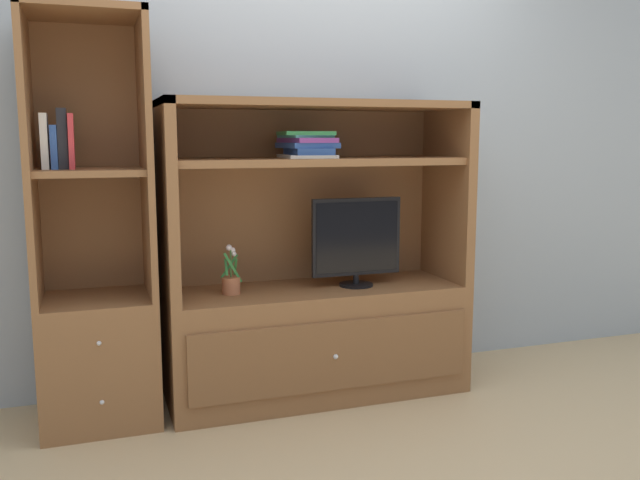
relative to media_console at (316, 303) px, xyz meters
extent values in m
plane|color=tan|center=(0.00, -0.41, -0.47)|extent=(8.00, 8.00, 0.00)
cube|color=#9EA8B2|center=(0.00, 0.34, 0.93)|extent=(6.00, 0.10, 2.80)
cube|color=brown|center=(0.00, -0.01, -0.19)|extent=(1.52, 0.51, 0.56)
cube|color=brown|center=(0.00, -0.27, -0.19)|extent=(1.40, 0.02, 0.34)
sphere|color=silver|center=(0.00, -0.29, -0.19)|extent=(0.02, 0.02, 0.02)
cube|color=brown|center=(-0.74, -0.01, 0.55)|extent=(0.05, 0.51, 0.93)
cube|color=brown|center=(0.74, -0.01, 0.55)|extent=(0.05, 0.51, 0.93)
cube|color=brown|center=(0.00, 0.24, 0.55)|extent=(1.52, 0.02, 0.93)
cube|color=brown|center=(0.00, -0.01, 1.00)|extent=(1.52, 0.51, 0.04)
cube|color=brown|center=(0.00, -0.01, 0.72)|extent=(1.42, 0.46, 0.04)
cylinder|color=black|center=(0.20, -0.04, 0.09)|extent=(0.17, 0.17, 0.01)
cylinder|color=black|center=(0.20, -0.04, 0.12)|extent=(0.03, 0.03, 0.05)
cube|color=black|center=(0.20, -0.04, 0.34)|extent=(0.47, 0.02, 0.39)
cube|color=black|center=(0.20, -0.06, 0.34)|extent=(0.44, 0.00, 0.36)
cylinder|color=#B26642|center=(-0.44, -0.01, 0.13)|extent=(0.09, 0.09, 0.08)
cylinder|color=#3D6B33|center=(-0.44, -0.01, 0.24)|extent=(0.01, 0.01, 0.15)
cube|color=#2D7A38|center=(-0.42, -0.01, 0.22)|extent=(0.02, 0.07, 0.09)
cube|color=#2D7A38|center=(-0.44, 0.01, 0.22)|extent=(0.09, 0.01, 0.12)
cube|color=#2D7A38|center=(-0.46, -0.01, 0.22)|extent=(0.02, 0.08, 0.07)
cube|color=#2D7A38|center=(-0.44, -0.03, 0.22)|extent=(0.10, 0.03, 0.16)
sphere|color=silver|center=(-0.45, -0.01, 0.31)|extent=(0.03, 0.03, 0.03)
sphere|color=silver|center=(-0.43, 0.00, 0.30)|extent=(0.03, 0.03, 0.03)
sphere|color=silver|center=(-0.42, 0.00, 0.28)|extent=(0.02, 0.02, 0.02)
cube|color=silver|center=(-0.05, -0.01, 0.75)|extent=(0.26, 0.33, 0.02)
cube|color=#2D519E|center=(-0.04, -0.01, 0.77)|extent=(0.20, 0.32, 0.03)
cube|color=#2D519E|center=(-0.05, 0.00, 0.80)|extent=(0.26, 0.29, 0.03)
cube|color=purple|center=(-0.05, 0.00, 0.82)|extent=(0.23, 0.32, 0.02)
cube|color=teal|center=(-0.06, -0.01, 0.84)|extent=(0.23, 0.26, 0.01)
cube|color=#338C4C|center=(-0.06, -0.01, 0.86)|extent=(0.26, 0.28, 0.02)
cube|color=brown|center=(-1.06, -0.01, -0.18)|extent=(0.52, 0.47, 0.59)
sphere|color=silver|center=(-1.06, -0.25, -0.03)|extent=(0.02, 0.02, 0.02)
sphere|color=silver|center=(-1.06, -0.25, -0.30)|extent=(0.02, 0.02, 0.02)
cube|color=brown|center=(-1.31, -0.01, 0.75)|extent=(0.03, 0.47, 1.27)
cube|color=brown|center=(-0.82, -0.01, 0.75)|extent=(0.03, 0.47, 1.27)
cube|color=brown|center=(-1.06, 0.22, 0.75)|extent=(0.52, 0.02, 1.27)
cube|color=brown|center=(-1.06, -0.01, 0.69)|extent=(0.46, 0.42, 0.03)
cube|color=brown|center=(-1.06, -0.01, 1.37)|extent=(0.52, 0.47, 0.03)
cube|color=silver|center=(-1.24, -0.01, 0.82)|extent=(0.03, 0.12, 0.24)
cube|color=#2D519E|center=(-1.21, -0.01, 0.80)|extent=(0.03, 0.14, 0.19)
cube|color=black|center=(-1.17, -0.01, 0.83)|extent=(0.04, 0.13, 0.26)
cube|color=red|center=(-1.14, -0.01, 0.82)|extent=(0.03, 0.18, 0.24)
camera|label=1|loc=(-1.08, -3.18, 0.83)|focal=37.80mm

